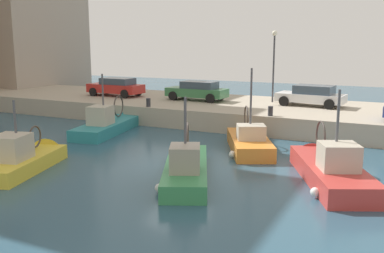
% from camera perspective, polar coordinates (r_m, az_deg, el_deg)
% --- Properties ---
extents(water_surface, '(80.00, 80.00, 0.00)m').
position_cam_1_polar(water_surface, '(19.21, -1.91, -4.99)').
color(water_surface, '#2D5166').
rests_on(water_surface, ground).
extents(quay_wall, '(9.00, 56.00, 1.20)m').
position_cam_1_polar(quay_wall, '(29.50, 8.63, 1.71)').
color(quay_wall, '#ADA08C').
rests_on(quay_wall, ground).
extents(fishing_boat_red, '(6.85, 4.49, 4.47)m').
position_cam_1_polar(fishing_boat_red, '(18.00, 17.26, -6.20)').
color(fishing_boat_red, '#BC3833').
rests_on(fishing_boat_red, ground).
extents(fishing_boat_yellow, '(5.72, 3.23, 3.86)m').
position_cam_1_polar(fishing_boat_yellow, '(19.97, -20.88, -4.65)').
color(fishing_boat_yellow, gold).
rests_on(fishing_boat_yellow, ground).
extents(fishing_boat_teal, '(6.90, 2.94, 4.31)m').
position_cam_1_polar(fishing_boat_teal, '(26.65, -10.63, -0.34)').
color(fishing_boat_teal, teal).
rests_on(fishing_boat_teal, ground).
extents(fishing_boat_orange, '(5.81, 4.02, 4.86)m').
position_cam_1_polar(fishing_boat_orange, '(22.13, 7.31, -2.65)').
color(fishing_boat_orange, orange).
rests_on(fishing_boat_orange, ground).
extents(fishing_boat_green, '(6.75, 4.19, 4.04)m').
position_cam_1_polar(fishing_boat_green, '(17.63, -0.73, -6.03)').
color(fishing_boat_green, '#388951').
rests_on(fishing_boat_green, ground).
extents(parked_car_green, '(1.96, 4.39, 1.35)m').
position_cam_1_polar(parked_car_green, '(31.02, 0.70, 4.71)').
color(parked_car_green, '#387547').
rests_on(parked_car_green, quay_wall).
extents(parked_car_white, '(2.34, 4.41, 1.35)m').
position_cam_1_polar(parked_car_white, '(29.29, 15.31, 3.94)').
color(parked_car_white, silver).
rests_on(parked_car_white, quay_wall).
extents(parked_car_red, '(2.02, 4.38, 1.38)m').
position_cam_1_polar(parked_car_red, '(34.05, -9.86, 5.14)').
color(parked_car_red, red).
rests_on(parked_car_red, quay_wall).
extents(mooring_bollard_mid, '(0.28, 0.28, 0.55)m').
position_cam_1_polar(mooring_bollard_mid, '(24.87, 10.18, 1.99)').
color(mooring_bollard_mid, '#2D2D33').
rests_on(mooring_bollard_mid, quay_wall).
extents(mooring_bollard_north, '(0.28, 0.28, 0.55)m').
position_cam_1_polar(mooring_bollard_north, '(28.10, -5.71, 3.13)').
color(mooring_bollard_north, '#2D2D33').
rests_on(mooring_bollard_north, quay_wall).
extents(quay_streetlamp, '(0.36, 0.36, 4.83)m').
position_cam_1_polar(quay_streetlamp, '(30.43, 10.63, 9.23)').
color(quay_streetlamp, '#38383D').
rests_on(quay_streetlamp, quay_wall).
extents(waterfront_building_east, '(10.50, 7.13, 18.08)m').
position_cam_1_polar(waterfront_building_east, '(46.93, -20.74, 14.90)').
color(waterfront_building_east, '#A39384').
rests_on(waterfront_building_east, ground).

